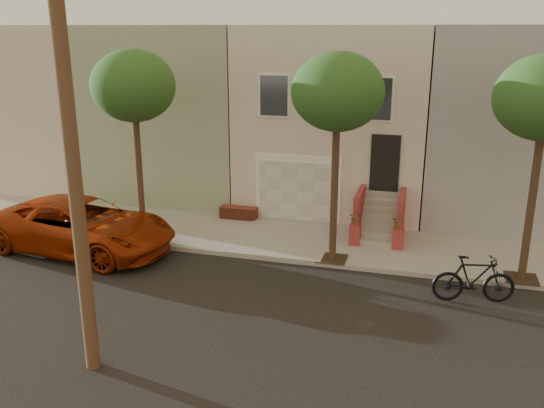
# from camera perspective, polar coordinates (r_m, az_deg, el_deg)

# --- Properties ---
(ground) EXTENTS (90.00, 90.00, 0.00)m
(ground) POSITION_cam_1_polar(r_m,az_deg,el_deg) (15.06, -0.53, -10.98)
(ground) COLOR black
(ground) RESTS_ON ground
(sidewalk) EXTENTS (40.00, 3.70, 0.15)m
(sidewalk) POSITION_cam_1_polar(r_m,az_deg,el_deg) (19.77, 3.80, -3.75)
(sidewalk) COLOR #9C9B8E
(sidewalk) RESTS_ON ground
(house_row) EXTENTS (33.10, 11.70, 7.00)m
(house_row) POSITION_cam_1_polar(r_m,az_deg,el_deg) (24.49, 6.85, 8.85)
(house_row) COLOR beige
(house_row) RESTS_ON sidewalk
(tree_left) EXTENTS (2.70, 2.57, 6.30)m
(tree_left) POSITION_cam_1_polar(r_m,az_deg,el_deg) (19.14, -13.48, 11.12)
(tree_left) COLOR #2D2116
(tree_left) RESTS_ON sidewalk
(tree_mid) EXTENTS (2.70, 2.57, 6.30)m
(tree_mid) POSITION_cam_1_polar(r_m,az_deg,el_deg) (16.99, 6.47, 10.78)
(tree_mid) COLOR #2D2116
(tree_mid) RESTS_ON sidewalk
(pickup_truck) EXTENTS (6.51, 3.54, 1.73)m
(pickup_truck) POSITION_cam_1_polar(r_m,az_deg,el_deg) (19.89, -18.20, -2.04)
(pickup_truck) COLOR #912706
(pickup_truck) RESTS_ON ground
(motorcycle) EXTENTS (2.26, 1.05, 1.31)m
(motorcycle) POSITION_cam_1_polar(r_m,az_deg,el_deg) (16.42, 19.23, -6.99)
(motorcycle) COLOR black
(motorcycle) RESTS_ON ground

